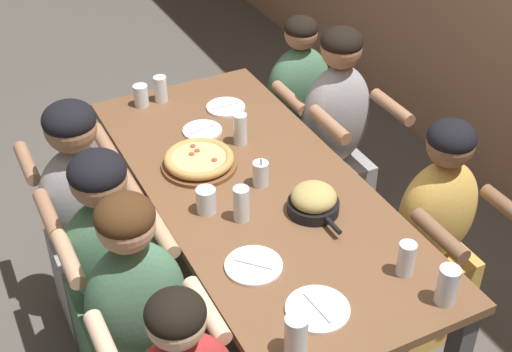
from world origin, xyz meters
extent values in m
plane|color=#514C47|center=(0.00, 0.00, 0.00)|extent=(18.00, 18.00, 0.00)
cube|color=brown|center=(0.00, 0.00, 0.74)|extent=(1.93, 0.84, 0.04)
cube|color=#4C4C51|center=(-0.90, -0.36, 0.36)|extent=(0.07, 0.07, 0.72)
cube|color=#4C4C51|center=(-0.90, 0.36, 0.36)|extent=(0.07, 0.07, 0.72)
cylinder|color=brown|center=(-0.23, -0.16, 0.77)|extent=(0.32, 0.32, 0.02)
torus|color=tan|center=(-0.23, -0.16, 0.80)|extent=(0.30, 0.30, 0.04)
cylinder|color=#E5C675|center=(-0.23, -0.16, 0.79)|extent=(0.25, 0.25, 0.03)
cylinder|color=#C6422D|center=(-0.26, -0.18, 0.81)|extent=(0.02, 0.02, 0.01)
cylinder|color=#C6422D|center=(-0.27, -0.15, 0.81)|extent=(0.02, 0.02, 0.01)
cylinder|color=#C6422D|center=(-0.31, -0.15, 0.81)|extent=(0.02, 0.02, 0.01)
cylinder|color=#C6422D|center=(-0.18, -0.11, 0.81)|extent=(0.02, 0.02, 0.01)
cylinder|color=black|center=(0.25, 0.13, 0.78)|extent=(0.20, 0.20, 0.05)
cylinder|color=black|center=(0.40, 0.13, 0.79)|extent=(0.09, 0.02, 0.02)
ellipsoid|color=tan|center=(0.25, 0.13, 0.83)|extent=(0.18, 0.18, 0.10)
cylinder|color=white|center=(-0.48, -0.03, 0.76)|extent=(0.18, 0.18, 0.01)
cube|color=#B7B7BC|center=(-0.48, -0.03, 0.77)|extent=(0.03, 0.13, 0.01)
cylinder|color=white|center=(-0.63, 0.15, 0.76)|extent=(0.19, 0.19, 0.01)
cube|color=#B7B7BC|center=(-0.63, 0.15, 0.77)|extent=(0.01, 0.13, 0.01)
cylinder|color=white|center=(0.71, -0.13, 0.76)|extent=(0.22, 0.22, 0.01)
cube|color=#B7B7BC|center=(0.71, -0.13, 0.77)|extent=(0.15, 0.02, 0.01)
cylinder|color=white|center=(0.43, -0.23, 0.76)|extent=(0.21, 0.21, 0.01)
cube|color=#B7B7BC|center=(0.43, -0.23, 0.77)|extent=(0.11, 0.11, 0.01)
cylinder|color=silver|center=(0.00, 0.02, 0.81)|extent=(0.07, 0.07, 0.11)
cylinder|color=#1EA8DB|center=(0.00, 0.02, 0.80)|extent=(0.06, 0.06, 0.08)
cylinder|color=black|center=(0.01, 0.02, 0.82)|extent=(0.01, 0.02, 0.14)
cylinder|color=silver|center=(0.17, -0.15, 0.83)|extent=(0.06, 0.06, 0.15)
cylinder|color=black|center=(0.17, -0.15, 0.80)|extent=(0.06, 0.06, 0.09)
cylinder|color=silver|center=(-0.32, 0.08, 0.83)|extent=(0.06, 0.06, 0.15)
cylinder|color=black|center=(-0.32, 0.08, 0.79)|extent=(0.05, 0.05, 0.07)
cylinder|color=silver|center=(-0.84, -0.10, 0.82)|extent=(0.06, 0.06, 0.13)
cylinder|color=black|center=(-0.84, -0.10, 0.81)|extent=(0.06, 0.06, 0.10)
cylinder|color=silver|center=(0.70, 0.24, 0.82)|extent=(0.06, 0.06, 0.13)
cylinder|color=black|center=(0.70, 0.24, 0.79)|extent=(0.05, 0.05, 0.08)
cylinder|color=silver|center=(0.87, 0.27, 0.83)|extent=(0.07, 0.07, 0.15)
cylinder|color=black|center=(0.87, 0.27, 0.81)|extent=(0.06, 0.06, 0.11)
cylinder|color=silver|center=(0.06, -0.25, 0.81)|extent=(0.08, 0.08, 0.11)
cylinder|color=black|center=(0.06, -0.25, 0.78)|extent=(0.07, 0.07, 0.05)
cylinder|color=silver|center=(0.84, -0.28, 0.83)|extent=(0.07, 0.07, 0.15)
cylinder|color=silver|center=(0.84, -0.28, 0.80)|extent=(0.07, 0.07, 0.09)
cylinder|color=silver|center=(-0.84, -0.20, 0.81)|extent=(0.07, 0.07, 0.11)
cylinder|color=black|center=(-0.84, -0.20, 0.79)|extent=(0.06, 0.06, 0.06)
cube|color=gold|center=(0.39, 0.64, 0.22)|extent=(0.32, 0.34, 0.44)
ellipsoid|color=gold|center=(0.39, 0.64, 0.68)|extent=(0.24, 0.36, 0.47)
sphere|color=brown|center=(0.39, 0.64, 1.00)|extent=(0.19, 0.19, 0.19)
ellipsoid|color=black|center=(0.39, 0.64, 1.04)|extent=(0.19, 0.19, 0.13)
cylinder|color=brown|center=(0.60, 0.81, 0.77)|extent=(0.28, 0.06, 0.06)
cylinder|color=brown|center=(0.60, 0.47, 0.77)|extent=(0.28, 0.06, 0.06)
cube|color=#99999E|center=(-0.40, 0.64, 0.22)|extent=(0.32, 0.34, 0.44)
ellipsoid|color=#99999E|center=(-0.40, 0.64, 0.71)|extent=(0.24, 0.36, 0.53)
sphere|color=#9E7051|center=(-0.40, 0.64, 1.07)|extent=(0.19, 0.19, 0.19)
ellipsoid|color=black|center=(-0.40, 0.64, 1.10)|extent=(0.20, 0.20, 0.14)
cylinder|color=#9E7051|center=(-0.20, 0.81, 0.82)|extent=(0.28, 0.06, 0.06)
cylinder|color=#9E7051|center=(-0.20, 0.47, 0.82)|extent=(0.28, 0.06, 0.06)
cube|color=#99999E|center=(-0.36, -0.64, 0.22)|extent=(0.32, 0.34, 0.44)
ellipsoid|color=#99999E|center=(-0.36, -0.64, 0.68)|extent=(0.24, 0.36, 0.48)
sphere|color=#9E7051|center=(-0.36, -0.64, 1.02)|extent=(0.21, 0.21, 0.21)
ellipsoid|color=black|center=(-0.36, -0.64, 1.06)|extent=(0.21, 0.21, 0.15)
cylinder|color=#9E7051|center=(-0.56, -0.81, 0.77)|extent=(0.28, 0.06, 0.06)
cylinder|color=#9E7051|center=(-0.56, -0.47, 0.77)|extent=(0.28, 0.06, 0.06)
cube|color=#477556|center=(0.02, -0.64, 0.22)|extent=(0.32, 0.34, 0.44)
ellipsoid|color=#477556|center=(0.02, -0.64, 0.68)|extent=(0.24, 0.36, 0.48)
sphere|color=#9E7051|center=(0.02, -0.64, 1.01)|extent=(0.21, 0.21, 0.21)
ellipsoid|color=black|center=(0.02, -0.64, 1.05)|extent=(0.21, 0.21, 0.15)
cylinder|color=#9E7051|center=(-0.18, -0.81, 0.77)|extent=(0.28, 0.06, 0.06)
cylinder|color=#9E7051|center=(-0.18, -0.47, 0.77)|extent=(0.28, 0.06, 0.06)
sphere|color=beige|center=(0.78, -0.64, 1.02)|extent=(0.17, 0.17, 0.17)
ellipsoid|color=black|center=(0.78, -0.64, 1.05)|extent=(0.18, 0.18, 0.12)
cylinder|color=beige|center=(0.58, -0.81, 0.79)|extent=(0.28, 0.06, 0.06)
cylinder|color=beige|center=(0.58, -0.47, 0.79)|extent=(0.28, 0.06, 0.06)
cube|color=#477556|center=(-0.77, 0.64, 0.22)|extent=(0.32, 0.34, 0.44)
ellipsoid|color=#477556|center=(-0.77, 0.64, 0.67)|extent=(0.24, 0.36, 0.47)
sphere|color=#9E7051|center=(-0.77, 0.64, 0.99)|extent=(0.17, 0.17, 0.17)
ellipsoid|color=black|center=(-0.77, 0.64, 1.02)|extent=(0.17, 0.17, 0.12)
cylinder|color=#9E7051|center=(-0.57, 0.81, 0.77)|extent=(0.28, 0.06, 0.06)
cylinder|color=#9E7051|center=(-0.57, 0.47, 0.77)|extent=(0.28, 0.06, 0.06)
ellipsoid|color=#477556|center=(0.35, -0.64, 0.70)|extent=(0.24, 0.36, 0.51)
sphere|color=tan|center=(0.35, -0.64, 1.05)|extent=(0.20, 0.20, 0.20)
ellipsoid|color=#422814|center=(0.35, -0.64, 1.08)|extent=(0.20, 0.20, 0.14)
cylinder|color=tan|center=(0.14, -0.81, 0.80)|extent=(0.28, 0.06, 0.06)
cylinder|color=tan|center=(0.14, -0.47, 0.80)|extent=(0.28, 0.06, 0.06)
camera|label=1|loc=(2.11, -1.06, 2.51)|focal=50.00mm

